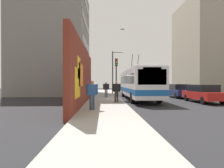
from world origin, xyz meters
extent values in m
plane|color=#232326|center=(0.00, 0.00, 0.00)|extent=(80.00, 80.00, 0.00)
cube|color=#9E9B93|center=(0.00, 1.60, 0.07)|extent=(48.00, 3.20, 0.15)
cube|color=maroon|center=(-4.16, 3.35, 2.26)|extent=(13.68, 0.30, 4.52)
cube|color=orange|center=(-7.03, 3.19, 2.26)|extent=(2.10, 0.02, 1.46)
cube|color=yellow|center=(-8.04, 3.19, 2.63)|extent=(1.18, 0.02, 1.29)
cube|color=#8C19D8|center=(-0.92, 3.19, 1.53)|extent=(0.88, 0.02, 1.14)
cube|color=yellow|center=(-8.56, 3.19, 1.74)|extent=(2.06, 0.02, 1.67)
cube|color=gray|center=(10.38, 9.20, 8.08)|extent=(13.00, 9.42, 16.17)
cube|color=black|center=(10.38, 4.47, 4.40)|extent=(11.05, 0.04, 1.10)
cube|color=black|center=(10.38, 4.47, 7.60)|extent=(11.05, 0.04, 1.10)
cube|color=black|center=(10.38, 4.47, 10.80)|extent=(11.05, 0.04, 1.10)
cube|color=black|center=(10.38, 4.47, 14.00)|extent=(11.05, 0.04, 1.10)
cube|color=#9E937F|center=(15.96, -17.00, 8.36)|extent=(12.30, 7.59, 16.73)
cube|color=black|center=(15.96, -20.82, 4.40)|extent=(10.45, 0.04, 1.10)
cube|color=black|center=(15.96, -20.82, 7.60)|extent=(10.45, 0.04, 1.10)
cube|color=black|center=(15.96, -20.82, 10.80)|extent=(10.45, 0.04, 1.10)
cube|color=black|center=(15.96, -20.82, 14.00)|extent=(10.45, 0.04, 1.10)
cube|color=silver|center=(0.51, -1.80, 1.73)|extent=(12.15, 2.50, 2.55)
cube|color=silver|center=(0.51, -1.80, 3.06)|extent=(11.66, 2.30, 0.12)
cube|color=#1959A5|center=(0.51, -1.80, 1.00)|extent=(12.17, 2.52, 0.44)
cube|color=black|center=(-5.54, -1.80, 2.17)|extent=(0.04, 2.12, 1.15)
cube|color=black|center=(0.51, -1.80, 2.11)|extent=(11.18, 2.53, 0.82)
cube|color=orange|center=(-5.53, -1.80, 2.75)|extent=(0.06, 1.37, 0.28)
cylinder|color=black|center=(2.33, -2.15, 3.90)|extent=(1.43, 0.06, 2.00)
cylinder|color=black|center=(2.33, -1.45, 3.90)|extent=(1.43, 0.06, 2.00)
cylinder|color=black|center=(-3.38, -2.93, 0.50)|extent=(1.00, 0.28, 1.00)
cylinder|color=black|center=(-3.38, -0.67, 0.50)|extent=(1.00, 0.28, 1.00)
cylinder|color=black|center=(4.40, -2.93, 0.50)|extent=(1.00, 0.28, 1.00)
cylinder|color=black|center=(4.40, -0.67, 0.50)|extent=(1.00, 0.28, 1.00)
cube|color=#B21E19|center=(-2.86, -7.00, 0.65)|extent=(4.75, 1.79, 0.66)
cube|color=black|center=(-2.76, -7.00, 1.28)|extent=(2.85, 1.61, 0.60)
cylinder|color=black|center=(-4.42, -7.80, 0.32)|extent=(0.64, 0.22, 0.64)
cylinder|color=black|center=(-4.42, -6.20, 0.32)|extent=(0.64, 0.22, 0.64)
cylinder|color=black|center=(-1.29, -7.80, 0.32)|extent=(0.64, 0.22, 0.64)
cylinder|color=black|center=(-1.29, -6.20, 0.32)|extent=(0.64, 0.22, 0.64)
cube|color=navy|center=(2.71, -7.00, 0.65)|extent=(4.76, 1.89, 0.66)
cube|color=black|center=(2.81, -7.00, 1.28)|extent=(2.85, 1.70, 0.60)
cylinder|color=black|center=(1.14, -7.85, 0.32)|extent=(0.64, 0.22, 0.64)
cylinder|color=black|center=(1.14, -6.15, 0.32)|extent=(0.64, 0.22, 0.64)
cylinder|color=black|center=(4.28, -7.85, 0.32)|extent=(0.64, 0.22, 0.64)
cylinder|color=black|center=(4.28, -6.15, 0.32)|extent=(0.64, 0.22, 0.64)
cube|color=white|center=(9.18, -7.00, 0.65)|extent=(4.77, 1.78, 0.66)
cube|color=black|center=(9.28, -7.00, 1.28)|extent=(2.86, 1.60, 0.60)
cylinder|color=black|center=(7.61, -7.79, 0.32)|extent=(0.64, 0.22, 0.64)
cylinder|color=black|center=(7.61, -6.21, 0.32)|extent=(0.64, 0.22, 0.64)
cylinder|color=black|center=(10.75, -7.79, 0.32)|extent=(0.64, 0.22, 0.64)
cylinder|color=black|center=(10.75, -6.21, 0.32)|extent=(0.64, 0.22, 0.64)
cylinder|color=#2D3F59|center=(-7.97, 2.34, 0.58)|extent=(0.14, 0.14, 0.86)
cylinder|color=#2D3F59|center=(-7.97, 2.51, 0.58)|extent=(0.14, 0.14, 0.86)
cube|color=#264C99|center=(-7.97, 2.42, 1.33)|extent=(0.22, 0.50, 0.64)
cylinder|color=#264C99|center=(-7.97, 2.12, 1.36)|extent=(0.09, 0.09, 0.61)
cylinder|color=#264C99|center=(-7.97, 2.73, 1.36)|extent=(0.09, 0.09, 0.61)
sphere|color=#936B4C|center=(-7.97, 2.42, 1.77)|extent=(0.23, 0.23, 0.23)
cylinder|color=#3F3326|center=(-3.69, 0.61, 0.58)|extent=(0.14, 0.14, 0.86)
cylinder|color=#3F3326|center=(-3.69, 0.78, 0.58)|extent=(0.14, 0.14, 0.86)
cube|color=black|center=(-3.69, 0.69, 1.34)|extent=(0.22, 0.50, 0.65)
cylinder|color=black|center=(-3.69, 0.39, 1.37)|extent=(0.09, 0.09, 0.61)
cylinder|color=black|center=(-3.69, 1.00, 1.37)|extent=(0.09, 0.09, 0.61)
sphere|color=beige|center=(-3.69, 0.69, 1.78)|extent=(0.23, 0.23, 0.23)
cylinder|color=#595960|center=(1.71, 1.39, 0.57)|extent=(0.14, 0.14, 0.84)
cylinder|color=#595960|center=(1.71, 1.56, 0.57)|extent=(0.14, 0.14, 0.84)
cube|color=black|center=(1.71, 1.47, 1.31)|extent=(0.22, 0.49, 0.63)
cylinder|color=black|center=(1.71, 1.18, 1.34)|extent=(0.09, 0.09, 0.60)
cylinder|color=black|center=(1.71, 1.77, 1.34)|extent=(0.09, 0.09, 0.60)
sphere|color=beige|center=(1.71, 1.47, 1.74)|extent=(0.23, 0.23, 0.23)
cylinder|color=#2D382D|center=(1.83, 0.35, 2.30)|extent=(0.14, 0.14, 4.30)
cube|color=black|center=(1.61, 0.35, 4.00)|extent=(0.20, 0.28, 0.84)
sphere|color=red|center=(1.50, 0.35, 4.28)|extent=(0.18, 0.18, 0.18)
sphere|color=yellow|center=(1.50, 0.35, 4.00)|extent=(0.18, 0.18, 0.18)
sphere|color=green|center=(1.50, 0.35, 3.72)|extent=(0.18, 0.18, 0.18)
cylinder|color=#4C4C51|center=(8.50, 0.45, 3.24)|extent=(0.18, 0.18, 6.18)
cylinder|color=#4C4C51|center=(8.50, -0.32, 6.18)|extent=(0.10, 1.54, 0.10)
ellipsoid|color=silver|center=(8.50, -1.09, 6.13)|extent=(0.44, 0.28, 0.20)
ellipsoid|color=#47474C|center=(3.42, -0.47, 8.10)|extent=(0.32, 0.14, 0.12)
cube|color=#47474C|center=(3.42, -0.61, 8.13)|extent=(0.20, 0.24, 0.18)
cube|color=#47474C|center=(3.42, -0.33, 8.13)|extent=(0.20, 0.24, 0.18)
cylinder|color=black|center=(-2.16, -0.60, 0.00)|extent=(1.92, 1.92, 0.00)
camera|label=1|loc=(-19.33, 1.72, 1.76)|focal=30.66mm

